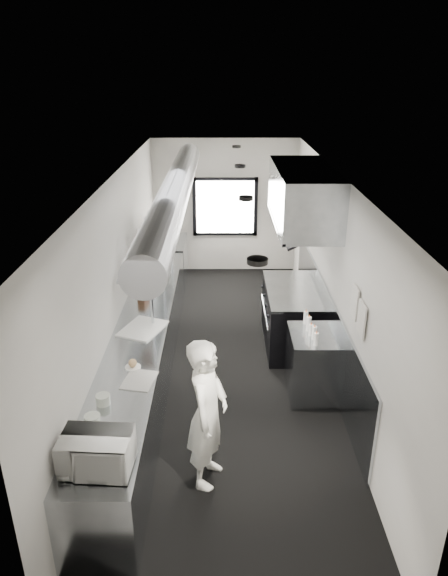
{
  "coord_description": "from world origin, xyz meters",
  "views": [
    {
      "loc": [
        -0.06,
        -6.62,
        4.1
      ],
      "look_at": [
        -0.04,
        -0.2,
        1.35
      ],
      "focal_mm": 32.2,
      "sensor_mm": 36.0,
      "label": 1
    }
  ],
  "objects_px": {
    "squeeze_bottle_a": "(316,339)",
    "range": "(292,316)",
    "plate_stack_d": "(154,221)",
    "plate_stack_a": "(139,256)",
    "squeeze_bottle_c": "(311,330)",
    "prep_counter": "(143,357)",
    "deli_tub_b": "(103,399)",
    "pass_shelf": "(150,246)",
    "bottle_station": "(313,364)",
    "plate_stack_c": "(152,228)",
    "line_cook": "(208,413)",
    "squeeze_bottle_e": "(306,318)",
    "cutting_board": "(143,328)",
    "knife_block": "(142,285)",
    "exhaust_hood": "(303,196)",
    "small_plate": "(133,367)",
    "far_work_table": "(169,263)",
    "squeeze_bottle_b": "(314,333)",
    "microwave": "(97,452)",
    "plate_stack_b": "(146,239)",
    "squeeze_bottle_d": "(309,324)",
    "deli_tub_a": "(93,420)"
  },
  "relations": [
    {
      "from": "microwave",
      "to": "plate_stack_b",
      "type": "height_order",
      "value": "plate_stack_b"
    },
    {
      "from": "squeeze_bottle_a",
      "to": "squeeze_bottle_d",
      "type": "distance_m",
      "value": 0.39
    },
    {
      "from": "plate_stack_b",
      "to": "squeeze_bottle_d",
      "type": "height_order",
      "value": "plate_stack_b"
    },
    {
      "from": "small_plate",
      "to": "plate_stack_a",
      "type": "height_order",
      "value": "plate_stack_a"
    },
    {
      "from": "deli_tub_a",
      "to": "microwave",
      "type": "bearing_deg",
      "value": -72.98
    },
    {
      "from": "pass_shelf",
      "to": "microwave",
      "type": "height_order",
      "value": "pass_shelf"
    },
    {
      "from": "prep_counter",
      "to": "plate_stack_d",
      "type": "distance_m",
      "value": 2.56
    },
    {
      "from": "bottle_station",
      "to": "deli_tub_b",
      "type": "xyz_separation_m",
      "value": [
        -2.44,
        -1.49,
        0.5
      ]
    },
    {
      "from": "cutting_board",
      "to": "knife_block",
      "type": "distance_m",
      "value": 1.2
    },
    {
      "from": "pass_shelf",
      "to": "squeeze_bottle_c",
      "type": "height_order",
      "value": "pass_shelf"
    },
    {
      "from": "range",
      "to": "squeeze_bottle_c",
      "type": "height_order",
      "value": "squeeze_bottle_c"
    },
    {
      "from": "exhaust_hood",
      "to": "small_plate",
      "type": "bearing_deg",
      "value": -134.99
    },
    {
      "from": "deli_tub_b",
      "to": "plate_stack_c",
      "type": "distance_m",
      "value": 3.6
    },
    {
      "from": "cutting_board",
      "to": "squeeze_bottle_b",
      "type": "height_order",
      "value": "squeeze_bottle_b"
    },
    {
      "from": "far_work_table",
      "to": "plate_stack_d",
      "type": "height_order",
      "value": "plate_stack_d"
    },
    {
      "from": "deli_tub_b",
      "to": "squeeze_bottle_b",
      "type": "xyz_separation_m",
      "value": [
        2.4,
        1.37,
        0.04
      ]
    },
    {
      "from": "range",
      "to": "deli_tub_b",
      "type": "relative_size",
      "value": 10.76
    },
    {
      "from": "plate_stack_d",
      "to": "squeeze_bottle_c",
      "type": "bearing_deg",
      "value": -46.95
    },
    {
      "from": "pass_shelf",
      "to": "plate_stack_a",
      "type": "xyz_separation_m",
      "value": [
        -0.02,
        -0.89,
        0.16
      ]
    },
    {
      "from": "exhaust_hood",
      "to": "plate_stack_c",
      "type": "relative_size",
      "value": 6.35
    },
    {
      "from": "exhaust_hood",
      "to": "plate_stack_d",
      "type": "height_order",
      "value": "exhaust_hood"
    },
    {
      "from": "cutting_board",
      "to": "exhaust_hood",
      "type": "bearing_deg",
      "value": 29.2
    },
    {
      "from": "microwave",
      "to": "squeeze_bottle_c",
      "type": "bearing_deg",
      "value": 50.69
    },
    {
      "from": "exhaust_hood",
      "to": "squeeze_bottle_a",
      "type": "height_order",
      "value": "exhaust_hood"
    },
    {
      "from": "plate_stack_d",
      "to": "exhaust_hood",
      "type": "bearing_deg",
      "value": -23.85
    },
    {
      "from": "plate_stack_a",
      "to": "squeeze_bottle_b",
      "type": "xyz_separation_m",
      "value": [
        2.32,
        -0.93,
        -0.71
      ]
    },
    {
      "from": "far_work_table",
      "to": "squeeze_bottle_e",
      "type": "xyz_separation_m",
      "value": [
        2.21,
        -3.59,
        0.54
      ]
    },
    {
      "from": "prep_counter",
      "to": "knife_block",
      "type": "relative_size",
      "value": 22.52
    },
    {
      "from": "bottle_station",
      "to": "plate_stack_a",
      "type": "relative_size",
      "value": 3.57
    },
    {
      "from": "squeeze_bottle_a",
      "to": "range",
      "type": "bearing_deg",
      "value": 92.27
    },
    {
      "from": "bottle_station",
      "to": "far_work_table",
      "type": "height_order",
      "value": "same"
    },
    {
      "from": "small_plate",
      "to": "knife_block",
      "type": "xyz_separation_m",
      "value": [
        -0.19,
        2.14,
        0.13
      ]
    },
    {
      "from": "squeeze_bottle_b",
      "to": "squeeze_bottle_c",
      "type": "xyz_separation_m",
      "value": [
        -0.03,
        0.1,
        -0.01
      ]
    },
    {
      "from": "prep_counter",
      "to": "deli_tub_b",
      "type": "height_order",
      "value": "deli_tub_b"
    },
    {
      "from": "range",
      "to": "knife_block",
      "type": "distance_m",
      "value": 2.39
    },
    {
      "from": "knife_block",
      "to": "squeeze_bottle_a",
      "type": "bearing_deg",
      "value": -24.99
    },
    {
      "from": "plate_stack_c",
      "to": "squeeze_bottle_a",
      "type": "bearing_deg",
      "value": -45.09
    },
    {
      "from": "exhaust_hood",
      "to": "plate_stack_a",
      "type": "relative_size",
      "value": 8.72
    },
    {
      "from": "pass_shelf",
      "to": "deli_tub_b",
      "type": "distance_m",
      "value": 3.24
    },
    {
      "from": "plate_stack_d",
      "to": "squeeze_bottle_c",
      "type": "relative_size",
      "value": 2.04
    },
    {
      "from": "plate_stack_d",
      "to": "plate_stack_a",
      "type": "bearing_deg",
      "value": -90.39
    },
    {
      "from": "line_cook",
      "to": "squeeze_bottle_e",
      "type": "relative_size",
      "value": 9.3
    },
    {
      "from": "deli_tub_b",
      "to": "squeeze_bottle_a",
      "type": "xyz_separation_m",
      "value": [
        2.4,
        1.21,
        0.03
      ]
    },
    {
      "from": "deli_tub_b",
      "to": "pass_shelf",
      "type": "bearing_deg",
      "value": 88.17
    },
    {
      "from": "bottle_station",
      "to": "plate_stack_c",
      "type": "relative_size",
      "value": 2.6
    },
    {
      "from": "far_work_table",
      "to": "knife_block",
      "type": "height_order",
      "value": "knife_block"
    },
    {
      "from": "prep_counter",
      "to": "pass_shelf",
      "type": "distance_m",
      "value": 1.85
    },
    {
      "from": "small_plate",
      "to": "squeeze_bottle_c",
      "type": "xyz_separation_m",
      "value": [
        2.18,
        0.77,
        0.07
      ]
    },
    {
      "from": "plate_stack_c",
      "to": "plate_stack_b",
      "type": "bearing_deg",
      "value": -91.82
    },
    {
      "from": "small_plate",
      "to": "plate_stack_c",
      "type": "relative_size",
      "value": 0.53
    }
  ]
}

